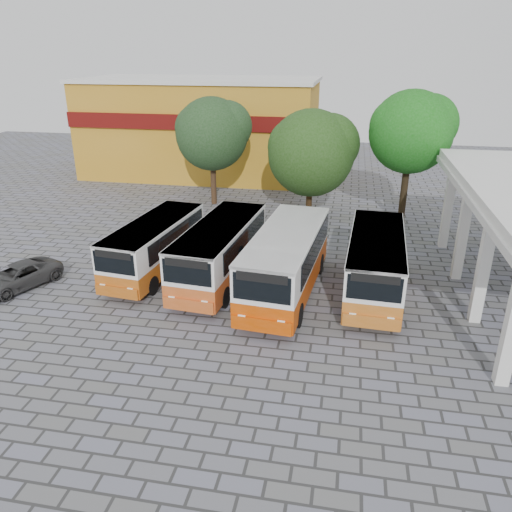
% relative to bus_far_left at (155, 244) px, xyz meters
% --- Properties ---
extents(ground, '(90.00, 90.00, 0.00)m').
position_rel_bus_far_left_xyz_m(ground, '(7.14, -4.06, -1.55)').
color(ground, '#5D5D5D').
rests_on(ground, ground).
extents(shophouse_block, '(20.40, 10.40, 8.30)m').
position_rel_bus_far_left_xyz_m(shophouse_block, '(-3.86, 21.92, 2.61)').
color(shophouse_block, '#B87F1A').
rests_on(shophouse_block, ground).
extents(bus_far_left, '(3.07, 7.64, 2.68)m').
position_rel_bus_far_left_xyz_m(bus_far_left, '(0.00, 0.00, 0.00)').
color(bus_far_left, '#AE500E').
rests_on(bus_far_left, ground).
extents(bus_centre_left, '(3.14, 8.17, 2.88)m').
position_rel_bus_far_left_xyz_m(bus_centre_left, '(3.49, -0.41, 0.11)').
color(bus_centre_left, '#BD4F1A').
rests_on(bus_centre_left, ground).
extents(bus_centre_right, '(3.34, 8.67, 3.05)m').
position_rel_bus_far_left_xyz_m(bus_centre_right, '(6.83, -1.28, 0.22)').
color(bus_centre_right, '#BB3C00').
rests_on(bus_centre_right, ground).
extents(bus_far_right, '(2.79, 7.97, 2.83)m').
position_rel_bus_far_left_xyz_m(bus_far_right, '(10.84, -0.45, 0.09)').
color(bus_far_right, '#B45E18').
rests_on(bus_far_right, ground).
extents(tree_left, '(5.36, 5.11, 7.63)m').
position_rel_bus_far_left_xyz_m(tree_left, '(-0.25, 12.45, 3.69)').
color(tree_left, '#452E1C').
rests_on(tree_left, ground).
extents(tree_middle, '(5.84, 5.57, 7.21)m').
position_rel_bus_far_left_xyz_m(tree_middle, '(6.95, 10.14, 3.06)').
color(tree_middle, '#352311').
rests_on(tree_middle, ground).
extents(tree_right, '(5.27, 5.02, 8.48)m').
position_rel_bus_far_left_xyz_m(tree_right, '(12.94, 9.90, 4.57)').
color(tree_right, black).
rests_on(tree_right, ground).
extents(parked_car, '(3.35, 4.55, 1.15)m').
position_rel_bus_far_left_xyz_m(parked_car, '(-5.87, -2.95, -0.97)').
color(parked_car, '#363636').
rests_on(parked_car, ground).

